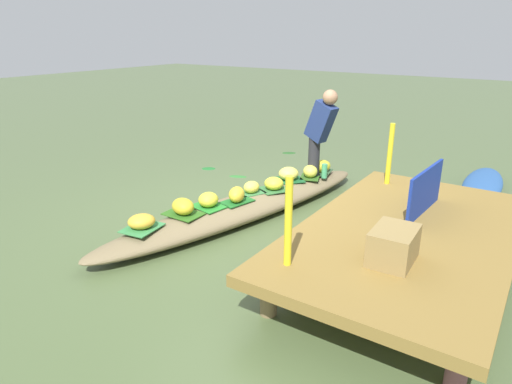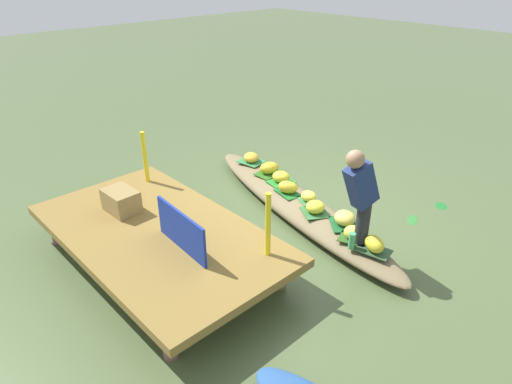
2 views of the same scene
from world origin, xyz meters
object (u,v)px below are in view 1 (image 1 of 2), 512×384
(vendor_boat, at_px, (245,207))
(banana_bunch_1, at_px, (289,174))
(banana_bunch_5, at_px, (183,206))
(market_banner, at_px, (425,191))
(banana_bunch_2, at_px, (142,221))
(water_bottle, at_px, (324,171))
(banana_bunch_8, at_px, (208,200))
(moored_boat, at_px, (482,185))
(banana_bunch_3, at_px, (251,187))
(banana_bunch_7, at_px, (237,194))
(banana_bunch_4, at_px, (310,171))
(vendor_person, at_px, (320,128))
(banana_bunch_6, at_px, (274,183))
(produce_crate, at_px, (393,245))
(banana_bunch_0, at_px, (322,166))

(vendor_boat, distance_m, banana_bunch_1, 0.93)
(banana_bunch_5, xyz_separation_m, market_banner, (-1.02, 2.34, 0.35))
(banana_bunch_2, bearing_deg, water_bottle, 162.37)
(banana_bunch_1, relative_size, banana_bunch_8, 1.06)
(moored_boat, height_order, banana_bunch_3, banana_bunch_3)
(banana_bunch_3, bearing_deg, banana_bunch_1, 169.38)
(banana_bunch_3, relative_size, water_bottle, 1.15)
(banana_bunch_1, bearing_deg, banana_bunch_7, -5.45)
(banana_bunch_8, bearing_deg, vendor_boat, 159.30)
(banana_bunch_4, bearing_deg, market_banner, 61.13)
(banana_bunch_5, xyz_separation_m, vendor_person, (-2.08, 0.65, 0.60))
(banana_bunch_3, height_order, market_banner, market_banner)
(banana_bunch_4, distance_m, banana_bunch_8, 1.73)
(banana_bunch_2, relative_size, banana_bunch_6, 1.13)
(banana_bunch_1, bearing_deg, market_banner, 70.33)
(banana_bunch_7, bearing_deg, banana_bunch_3, -175.16)
(banana_bunch_7, distance_m, water_bottle, 1.52)
(banana_bunch_1, height_order, banana_bunch_8, banana_bunch_1)
(banana_bunch_2, xyz_separation_m, banana_bunch_5, (-0.53, 0.10, 0.02))
(vendor_boat, height_order, banana_bunch_4, banana_bunch_4)
(produce_crate, bearing_deg, water_bottle, -143.61)
(market_banner, bearing_deg, banana_bunch_6, -93.64)
(banana_bunch_4, relative_size, produce_crate, 0.53)
(banana_bunch_3, bearing_deg, banana_bunch_4, 161.61)
(banana_bunch_0, height_order, water_bottle, water_bottle)
(water_bottle, bearing_deg, banana_bunch_1, -44.21)
(vendor_person, height_order, produce_crate, vendor_person)
(vendor_boat, xyz_separation_m, banana_bunch_5, (0.82, -0.27, 0.22))
(banana_bunch_6, height_order, banana_bunch_8, banana_bunch_8)
(banana_bunch_2, height_order, banana_bunch_3, banana_bunch_2)
(banana_bunch_3, bearing_deg, banana_bunch_8, -12.50)
(banana_bunch_0, distance_m, banana_bunch_2, 2.91)
(banana_bunch_3, height_order, water_bottle, water_bottle)
(moored_boat, height_order, banana_bunch_1, banana_bunch_1)
(banana_bunch_1, distance_m, water_bottle, 0.52)
(moored_boat, xyz_separation_m, banana_bunch_5, (3.46, -2.59, 0.24))
(banana_bunch_0, relative_size, banana_bunch_1, 1.00)
(banana_bunch_0, distance_m, banana_bunch_7, 1.69)
(banana_bunch_5, xyz_separation_m, banana_bunch_8, (-0.34, 0.09, -0.01))
(banana_bunch_4, bearing_deg, banana_bunch_6, -12.09)
(banana_bunch_7, bearing_deg, banana_bunch_0, 168.96)
(banana_bunch_5, bearing_deg, banana_bunch_6, 162.11)
(banana_bunch_6, bearing_deg, vendor_person, 163.64)
(banana_bunch_5, bearing_deg, banana_bunch_3, 166.74)
(banana_bunch_2, bearing_deg, banana_bunch_5, 169.44)
(water_bottle, distance_m, produce_crate, 2.83)
(market_banner, bearing_deg, banana_bunch_2, -53.72)
(banana_bunch_7, xyz_separation_m, vendor_person, (-1.43, 0.38, 0.60))
(banana_bunch_2, bearing_deg, banana_bunch_4, 165.25)
(vendor_boat, distance_m, moored_boat, 3.52)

